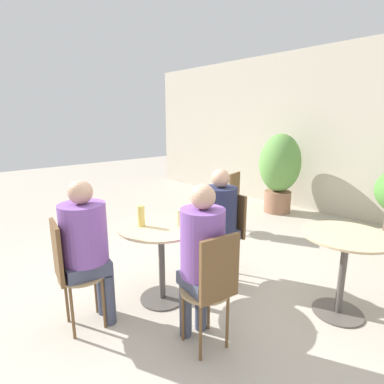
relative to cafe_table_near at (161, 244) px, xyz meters
The scene contains 14 objects.
ground_plane 0.62m from the cafe_table_near, 13.58° to the right, with size 20.00×20.00×0.00m, color #B2A899.
storefront_wall 4.12m from the cafe_table_near, 86.75° to the left, with size 10.00×0.06×3.00m.
cafe_table_near is the anchor object (origin of this frame).
cafe_table_far 1.62m from the cafe_table_near, 37.89° to the left, with size 0.73×0.73×0.76m.
bistro_chair_0 0.81m from the cafe_table_near, 101.77° to the right, with size 0.38×0.40×0.94m.
bistro_chair_1 0.81m from the cafe_table_near, 11.77° to the right, with size 0.40×0.38×0.94m.
bistro_chair_2 0.81m from the cafe_table_near, 78.23° to the left, with size 0.38×0.40×0.94m.
bistro_chair_3 2.04m from the cafe_table_near, 110.82° to the left, with size 0.41×0.39×0.94m.
seated_person_0 0.69m from the cafe_table_near, 101.77° to the right, with size 0.37×0.41×1.25m.
seated_person_1 0.69m from the cafe_table_near, 11.77° to the right, with size 0.37×0.34×1.26m.
seated_person_2 0.68m from the cafe_table_near, 78.23° to the left, with size 0.36×0.39×1.22m.
beer_glass_0 0.31m from the cafe_table_near, 40.79° to the left, with size 0.06×0.06×0.15m.
beer_glass_1 0.33m from the cafe_table_near, 127.12° to the right, with size 0.06×0.06×0.19m.
potted_plant_0 3.49m from the cafe_table_near, 102.50° to the left, with size 0.76×0.76×1.48m.
Camera 1 is at (1.85, -1.56, 1.68)m, focal length 28.00 mm.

